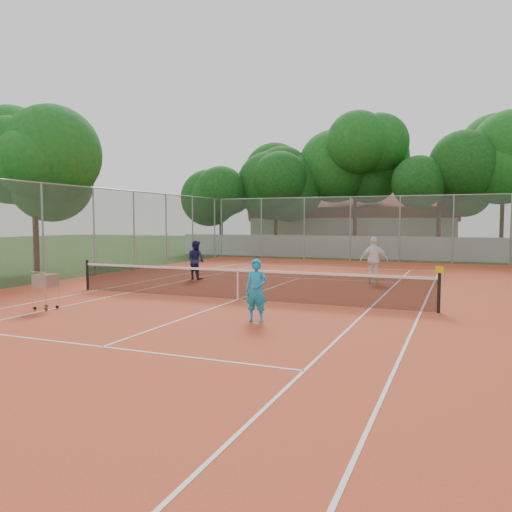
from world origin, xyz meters
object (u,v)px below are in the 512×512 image
at_px(clubhouse, 356,224).
at_px(player_far_right, 374,260).
at_px(ball_hopper, 46,290).
at_px(player_near, 256,291).
at_px(player_far_left, 196,260).
at_px(tennis_net, 238,284).

relative_size(clubhouse, player_far_right, 8.88).
bearing_deg(clubhouse, ball_hopper, -93.87).
distance_m(player_near, player_far_left, 9.34).
distance_m(clubhouse, player_far_left, 24.76).
height_order(clubhouse, player_far_left, clubhouse).
xyz_separation_m(tennis_net, player_near, (1.85, -2.97, 0.28)).
bearing_deg(tennis_net, player_far_right, 61.01).
bearing_deg(player_far_left, clubhouse, -77.70).
xyz_separation_m(clubhouse, player_far_left, (-1.94, -24.65, -1.36)).
xyz_separation_m(player_far_left, player_far_right, (7.20, 1.54, 0.10)).
bearing_deg(player_far_right, player_near, 64.89).
bearing_deg(clubhouse, player_far_right, -77.17).
height_order(clubhouse, player_far_right, clubhouse).
height_order(tennis_net, player_far_right, player_far_right).
xyz_separation_m(player_near, ball_hopper, (-6.06, -0.68, -0.23)).
bearing_deg(ball_hopper, clubhouse, 74.76).
relative_size(player_far_left, ball_hopper, 1.51).
distance_m(clubhouse, ball_hopper, 32.77).
xyz_separation_m(clubhouse, player_near, (3.85, -31.97, -1.41)).
height_order(player_far_left, ball_hopper, player_far_left).
relative_size(clubhouse, ball_hopper, 15.04).
relative_size(player_near, player_far_right, 0.84).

